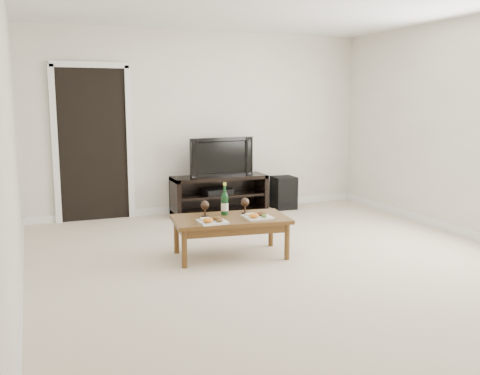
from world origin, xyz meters
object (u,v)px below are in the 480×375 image
Objects in this scene: media_console at (219,195)px; subwoofer at (284,193)px; coffee_table at (231,237)px; television at (219,157)px.

media_console is 1.02m from subwoofer.
television is at bearing 73.76° from coffee_table.
coffee_table is (-0.60, -2.08, -0.62)m from television.
subwoofer is at bearing -2.11° from media_console.
subwoofer is at bearing -8.47° from television.
subwoofer is (1.02, -0.04, -0.03)m from media_console.
television is at bearing 179.07° from subwoofer.
television is 0.81× the size of coffee_table.
subwoofer is 0.41× the size of coffee_table.
television reaches higher than subwoofer.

